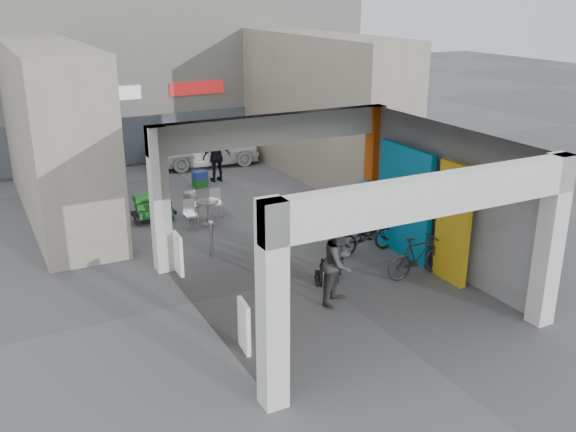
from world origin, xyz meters
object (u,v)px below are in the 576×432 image
man_with_dog (335,243)px  white_van (205,147)px  cafe_set (201,212)px  produce_stand (154,211)px  man_crates (217,157)px  bicycle_front (366,236)px  border_collie (323,274)px  man_back_turned (339,263)px  man_elderly (364,207)px  bicycle_rear (418,257)px

man_with_dog → white_van: (0.88, 11.03, -0.14)m
cafe_set → produce_stand: size_ratio=1.16×
produce_stand → man_crates: 4.44m
produce_stand → bicycle_front: bicycle_front is taller
border_collie → man_back_turned: man_back_turned is taller
produce_stand → border_collie: produce_stand is taller
border_collie → man_elderly: (2.63, 2.33, 0.50)m
cafe_set → man_back_turned: man_back_turned is taller
man_back_turned → bicycle_rear: bearing=-26.5°
man_elderly → man_with_dog: bearing=-112.2°
border_collie → man_with_dog: 0.78m
man_back_turned → bicycle_rear: size_ratio=1.08×
man_elderly → bicycle_rear: man_elderly is taller
produce_stand → man_with_dog: size_ratio=0.71×
cafe_set → man_back_turned: size_ratio=0.77×
man_with_dog → man_crates: man_crates is taller
white_van → cafe_set: bearing=164.0°
produce_stand → bicycle_rear: 7.95m
man_back_turned → man_elderly: man_back_turned is taller
man_crates → bicycle_rear: bearing=94.7°
man_with_dog → border_collie: bearing=5.4°
man_crates → man_elderly: bearing=101.4°
bicycle_front → white_van: bearing=1.9°
bicycle_front → cafe_set: bearing=34.2°
man_crates → white_van: 2.30m
cafe_set → man_crates: 4.29m
cafe_set → man_with_dog: man_with_dog is taller
man_elderly → white_van: bearing=122.3°
produce_stand → bicycle_front: (4.15, -4.82, 0.15)m
man_back_turned → produce_stand: bearing=74.1°
border_collie → man_elderly: 3.55m
man_back_turned → man_crates: bearing=50.9°
bicycle_rear → cafe_set: bearing=29.4°
man_elderly → bicycle_front: size_ratio=0.89×
cafe_set → bicycle_front: 5.07m
bicycle_rear → bicycle_front: bearing=9.2°
bicycle_front → man_elderly: bearing=-32.3°
bicycle_rear → produce_stand: bearing=34.6°
man_with_dog → white_van: size_ratio=0.41×
cafe_set → produce_stand: cafe_set is taller
man_with_dog → cafe_set: bearing=-98.9°
produce_stand → border_collie: bearing=-63.0°
man_with_dog → man_back_turned: (-0.60, -1.15, 0.07)m
man_crates → bicycle_front: (0.98, -7.88, -0.42)m
cafe_set → man_back_turned: 6.26m
border_collie → man_with_dog: man_with_dog is taller
man_back_turned → bicycle_front: (2.06, 2.05, -0.45)m
bicycle_front → man_with_dog: bearing=120.1°
bicycle_rear → man_elderly: bearing=-7.4°
bicycle_front → produce_stand: bearing=39.4°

